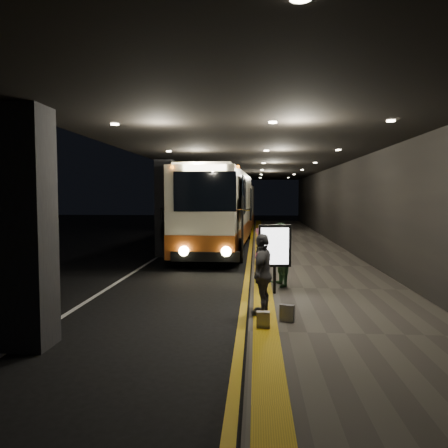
{
  "coord_description": "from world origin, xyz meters",
  "views": [
    {
      "loc": [
        2.66,
        -15.62,
        2.8
      ],
      "look_at": [
        1.42,
        1.01,
        1.7
      ],
      "focal_mm": 35.0,
      "sensor_mm": 36.0,
      "label": 1
    }
  ],
  "objects_px": {
    "coach_second": "(235,211)",
    "passenger_waiting_grey": "(263,274)",
    "info_sign": "(275,247)",
    "passenger_waiting_green": "(279,255)",
    "passenger_boarding": "(260,249)",
    "bag_polka": "(287,313)",
    "coach_main": "(219,214)",
    "bag_plain": "(263,320)",
    "stanchion_post": "(259,266)"
  },
  "relations": [
    {
      "from": "passenger_boarding",
      "to": "passenger_waiting_green",
      "type": "bearing_deg",
      "value": -176.51
    },
    {
      "from": "coach_main",
      "to": "passenger_waiting_green",
      "type": "bearing_deg",
      "value": -72.61
    },
    {
      "from": "coach_main",
      "to": "info_sign",
      "type": "distance_m",
      "value": 10.38
    },
    {
      "from": "passenger_waiting_grey",
      "to": "coach_main",
      "type": "bearing_deg",
      "value": -156.71
    },
    {
      "from": "coach_main",
      "to": "passenger_waiting_grey",
      "type": "relative_size",
      "value": 7.0
    },
    {
      "from": "passenger_waiting_green",
      "to": "info_sign",
      "type": "relative_size",
      "value": 1.0
    },
    {
      "from": "stanchion_post",
      "to": "passenger_boarding",
      "type": "bearing_deg",
      "value": 88.85
    },
    {
      "from": "bag_plain",
      "to": "stanchion_post",
      "type": "height_order",
      "value": "stanchion_post"
    },
    {
      "from": "passenger_waiting_green",
      "to": "passenger_waiting_grey",
      "type": "xyz_separation_m",
      "value": [
        -0.53,
        -3.04,
        -0.03
      ]
    },
    {
      "from": "info_sign",
      "to": "passenger_waiting_green",
      "type": "bearing_deg",
      "value": 72.62
    },
    {
      "from": "coach_main",
      "to": "coach_second",
      "type": "height_order",
      "value": "coach_main"
    },
    {
      "from": "stanchion_post",
      "to": "coach_main",
      "type": "bearing_deg",
      "value": 102.44
    },
    {
      "from": "passenger_waiting_green",
      "to": "bag_polka",
      "type": "distance_m",
      "value": 3.66
    },
    {
      "from": "bag_plain",
      "to": "info_sign",
      "type": "bearing_deg",
      "value": 83.55
    },
    {
      "from": "coach_main",
      "to": "stanchion_post",
      "type": "xyz_separation_m",
      "value": [
        1.95,
        -8.84,
        -1.18
      ]
    },
    {
      "from": "coach_main",
      "to": "passenger_waiting_green",
      "type": "xyz_separation_m",
      "value": [
        2.52,
        -9.16,
        -0.8
      ]
    },
    {
      "from": "passenger_waiting_green",
      "to": "stanchion_post",
      "type": "relative_size",
      "value": 1.7
    },
    {
      "from": "bag_plain",
      "to": "info_sign",
      "type": "relative_size",
      "value": 0.18
    },
    {
      "from": "bag_polka",
      "to": "info_sign",
      "type": "relative_size",
      "value": 0.19
    },
    {
      "from": "passenger_waiting_grey",
      "to": "bag_polka",
      "type": "xyz_separation_m",
      "value": [
        0.51,
        -0.54,
        -0.72
      ]
    },
    {
      "from": "coach_second",
      "to": "bag_polka",
      "type": "relative_size",
      "value": 31.28
    },
    {
      "from": "coach_second",
      "to": "passenger_boarding",
      "type": "height_order",
      "value": "coach_second"
    },
    {
      "from": "coach_main",
      "to": "passenger_waiting_grey",
      "type": "height_order",
      "value": "coach_main"
    },
    {
      "from": "coach_main",
      "to": "bag_plain",
      "type": "height_order",
      "value": "coach_main"
    },
    {
      "from": "passenger_boarding",
      "to": "passenger_waiting_grey",
      "type": "height_order",
      "value": "passenger_waiting_grey"
    },
    {
      "from": "passenger_boarding",
      "to": "info_sign",
      "type": "bearing_deg",
      "value": 178.29
    },
    {
      "from": "passenger_waiting_grey",
      "to": "info_sign",
      "type": "relative_size",
      "value": 0.97
    },
    {
      "from": "bag_plain",
      "to": "passenger_waiting_green",
      "type": "bearing_deg",
      "value": 82.61
    },
    {
      "from": "passenger_waiting_green",
      "to": "stanchion_post",
      "type": "bearing_deg",
      "value": -136.6
    },
    {
      "from": "coach_main",
      "to": "info_sign",
      "type": "height_order",
      "value": "coach_main"
    },
    {
      "from": "passenger_boarding",
      "to": "bag_polka",
      "type": "relative_size",
      "value": 4.17
    },
    {
      "from": "bag_polka",
      "to": "bag_plain",
      "type": "height_order",
      "value": "bag_polka"
    },
    {
      "from": "info_sign",
      "to": "bag_plain",
      "type": "bearing_deg",
      "value": -103.34
    },
    {
      "from": "passenger_waiting_grey",
      "to": "bag_polka",
      "type": "distance_m",
      "value": 1.04
    },
    {
      "from": "passenger_waiting_green",
      "to": "bag_plain",
      "type": "height_order",
      "value": "passenger_waiting_green"
    },
    {
      "from": "passenger_waiting_grey",
      "to": "bag_polka",
      "type": "bearing_deg",
      "value": 57.1
    },
    {
      "from": "bag_polka",
      "to": "bag_plain",
      "type": "relative_size",
      "value": 1.09
    },
    {
      "from": "stanchion_post",
      "to": "bag_plain",
      "type": "bearing_deg",
      "value": -89.34
    },
    {
      "from": "bag_plain",
      "to": "stanchion_post",
      "type": "relative_size",
      "value": 0.3
    },
    {
      "from": "passenger_waiting_green",
      "to": "bag_plain",
      "type": "bearing_deg",
      "value": -24.83
    },
    {
      "from": "bag_polka",
      "to": "info_sign",
      "type": "bearing_deg",
      "value": 93.36
    },
    {
      "from": "passenger_waiting_grey",
      "to": "bag_plain",
      "type": "bearing_deg",
      "value": 13.98
    },
    {
      "from": "coach_main",
      "to": "bag_polka",
      "type": "bearing_deg",
      "value": -76.89
    },
    {
      "from": "coach_second",
      "to": "passenger_waiting_grey",
      "type": "height_order",
      "value": "coach_second"
    },
    {
      "from": "passenger_waiting_grey",
      "to": "bag_plain",
      "type": "distance_m",
      "value": 1.25
    },
    {
      "from": "passenger_waiting_green",
      "to": "passenger_waiting_grey",
      "type": "bearing_deg",
      "value": -27.24
    },
    {
      "from": "stanchion_post",
      "to": "bag_polka",
      "type": "bearing_deg",
      "value": -81.87
    },
    {
      "from": "coach_second",
      "to": "coach_main",
      "type": "bearing_deg",
      "value": -90.06
    },
    {
      "from": "coach_second",
      "to": "passenger_waiting_grey",
      "type": "xyz_separation_m",
      "value": [
        1.69,
        -21.77,
        -0.64
      ]
    },
    {
      "from": "passenger_boarding",
      "to": "info_sign",
      "type": "height_order",
      "value": "info_sign"
    }
  ]
}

